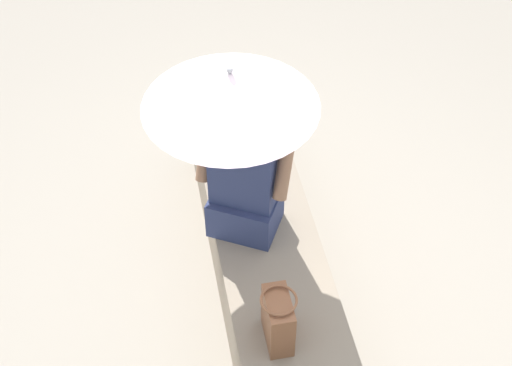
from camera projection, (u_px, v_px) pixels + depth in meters
The scene contains 6 objects.
ground_plane at pixel (266, 290), 4.13m from camera, with size 14.00×14.00×0.00m, color #9E9384.
stone_bench at pixel (266, 263), 3.95m from camera, with size 2.27×0.53×0.49m, color gray.
person_seated at pixel (245, 173), 3.55m from camera, with size 0.41×0.51×0.90m.
parasol at pixel (230, 90), 3.10m from camera, with size 0.79×0.79×1.07m.
handbag_black at pixel (278, 320), 3.23m from camera, with size 0.22×0.17×0.30m.
tote_bag_canvas at pixel (236, 136), 4.04m from camera, with size 0.30×0.22×0.37m.
Camera 1 is at (-2.40, 0.52, 3.37)m, focal length 50.74 mm.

